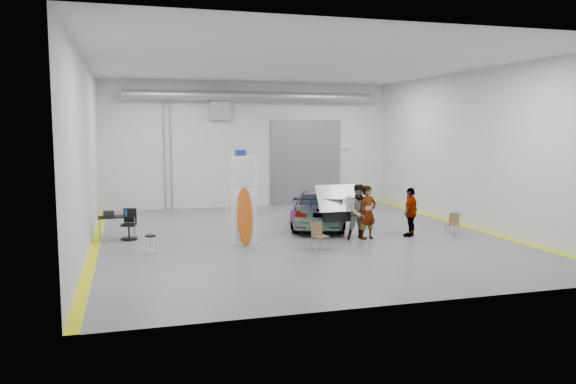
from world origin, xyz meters
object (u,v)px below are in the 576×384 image
object	(u,v)px
surfboard_display	(243,208)
work_table	(115,216)
sedan_car	(318,208)
folding_chair_near	(320,242)
folding_chair_far	(452,228)
person_a	(368,212)
office_chair	(129,226)
shop_stool	(151,246)
person_c	(411,212)
person_b	(360,212)

from	to	relation	value
surfboard_display	work_table	bearing A→B (deg)	139.68
sedan_car	folding_chair_near	distance (m)	4.32
folding_chair_near	folding_chair_far	bearing A→B (deg)	-6.30
person_a	office_chair	bearing A→B (deg)	149.21
work_table	office_chair	distance (m)	0.62
folding_chair_near	office_chair	world-z (taller)	office_chair
person_a	office_chair	size ratio (longest dim) A/B	1.78
shop_stool	sedan_car	bearing A→B (deg)	28.11
person_c	shop_stool	xyz separation A→B (m)	(-8.94, -0.66, -0.55)
office_chair	person_a	bearing A→B (deg)	-0.75
surfboard_display	person_a	bearing A→B (deg)	-10.10
folding_chair_near	shop_stool	world-z (taller)	folding_chair_near
sedan_car	person_a	distance (m)	2.93
sedan_car	folding_chair_far	size ratio (longest dim) A/B	6.37
person_a	folding_chair_far	bearing A→B (deg)	-18.32
person_a	person_b	xyz separation A→B (m)	(-0.29, 0.00, 0.03)
shop_stool	person_c	bearing A→B (deg)	4.20
surfboard_display	folding_chair_far	xyz separation A→B (m)	(7.54, -0.22, -1.01)
shop_stool	person_a	bearing A→B (deg)	5.13
shop_stool	office_chair	xyz separation A→B (m)	(-0.62, 2.86, 0.14)
person_a	folding_chair_near	distance (m)	2.60
person_a	person_b	distance (m)	0.29
person_a	surfboard_display	world-z (taller)	surfboard_display
person_b	person_c	distance (m)	1.93
work_table	person_b	bearing A→B (deg)	-16.92
surfboard_display	folding_chair_far	bearing A→B (deg)	-11.14
person_b	surfboard_display	size ratio (longest dim) A/B	0.61
person_b	person_c	bearing A→B (deg)	3.94
sedan_car	surfboard_display	world-z (taller)	surfboard_display
surfboard_display	folding_chair_near	bearing A→B (deg)	-40.71
folding_chair_far	person_c	bearing A→B (deg)	-130.21
surfboard_display	office_chair	xyz separation A→B (m)	(-3.57, 2.16, -0.80)
shop_stool	work_table	bearing A→B (deg)	109.08
person_b	folding_chair_far	bearing A→B (deg)	1.11
surfboard_display	shop_stool	distance (m)	3.18
sedan_car	folding_chair_far	xyz separation A→B (m)	(4.02, -2.98, -0.48)
shop_stool	work_table	distance (m)	3.33
folding_chair_near	folding_chair_far	world-z (taller)	folding_chair_near
sedan_car	surfboard_display	xyz separation A→B (m)	(-3.52, -2.76, 0.53)
folding_chair_far	sedan_car	bearing A→B (deg)	-160.47
folding_chair_near	surfboard_display	bearing A→B (deg)	130.94
office_chair	shop_stool	bearing A→B (deg)	-63.05
surfboard_display	office_chair	bearing A→B (deg)	139.44
person_b	shop_stool	xyz separation A→B (m)	(-7.01, -0.66, -0.63)
work_table	surfboard_display	bearing A→B (deg)	-30.86
folding_chair_far	work_table	xyz separation A→B (m)	(-11.57, 2.63, 0.54)
sedan_car	person_c	distance (m)	3.73
sedan_car	office_chair	size ratio (longest dim) A/B	4.82
person_a	work_table	distance (m)	8.74
surfboard_display	sedan_car	bearing A→B (deg)	28.60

